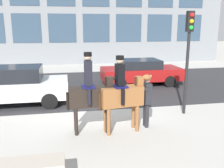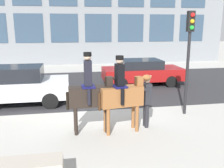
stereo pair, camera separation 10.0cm
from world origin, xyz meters
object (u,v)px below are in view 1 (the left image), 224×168
object	(u,v)px
mounted_horse_companion	(123,94)
mounted_horse_lead	(92,93)
traffic_light	(188,46)
street_car_near_lane	(20,85)
street_car_far_lane	(141,72)
pedestrian_bystander	(146,98)

from	to	relation	value
mounted_horse_companion	mounted_horse_lead	bearing A→B (deg)	163.19
mounted_horse_lead	traffic_light	size ratio (longest dim) A/B	0.67
mounted_horse_lead	street_car_near_lane	bearing A→B (deg)	127.46
street_car_near_lane	street_car_far_lane	size ratio (longest dim) A/B	0.89
pedestrian_bystander	traffic_light	bearing A→B (deg)	-156.31
mounted_horse_lead	mounted_horse_companion	bearing A→B (deg)	-9.01
street_car_far_lane	traffic_light	world-z (taller)	traffic_light
mounted_horse_companion	traffic_light	xyz separation A→B (m)	(2.71, 1.18, 1.32)
mounted_horse_lead	pedestrian_bystander	xyz separation A→B (m)	(1.79, 0.10, -0.27)
mounted_horse_lead	mounted_horse_companion	distance (m)	0.95
mounted_horse_lead	street_car_near_lane	world-z (taller)	mounted_horse_lead
mounted_horse_lead	pedestrian_bystander	world-z (taller)	mounted_horse_lead
mounted_horse_lead	traffic_light	world-z (taller)	traffic_light
pedestrian_bystander	street_car_far_lane	world-z (taller)	pedestrian_bystander
street_car_near_lane	traffic_light	world-z (taller)	traffic_light
mounted_horse_companion	street_car_near_lane	bearing A→B (deg)	127.07
street_car_near_lane	traffic_light	bearing A→B (deg)	-20.20
pedestrian_bystander	street_car_far_lane	size ratio (longest dim) A/B	0.38
mounted_horse_lead	mounted_horse_companion	size ratio (longest dim) A/B	1.04
street_car_far_lane	traffic_light	size ratio (longest dim) A/B	1.17
mounted_horse_companion	street_car_near_lane	xyz separation A→B (m)	(-3.65, 3.52, -0.41)
street_car_near_lane	traffic_light	xyz separation A→B (m)	(6.35, -2.34, 1.73)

